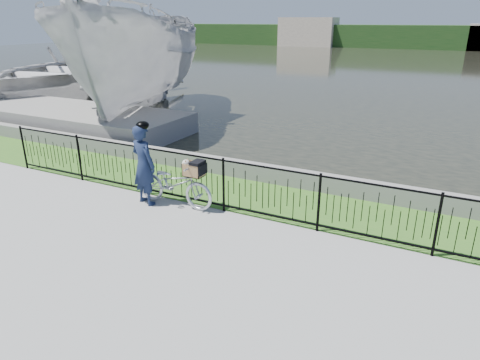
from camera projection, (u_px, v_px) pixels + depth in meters
The scene contains 12 objects.
ground at pixel (230, 258), 7.13m from camera, with size 120.00×120.00×0.00m, color gray.
grass_strip at pixel (286, 202), 9.30m from camera, with size 60.00×2.00×0.01m, color #396720.
water at pixel (421, 68), 34.68m from camera, with size 120.00×120.00×0.00m, color black.
quay_wall at pixel (302, 179), 10.06m from camera, with size 60.00×0.30×0.40m, color slate.
fence at pixel (269, 193), 8.26m from camera, with size 14.00×0.06×1.15m, color black, non-canonical shape.
far_treeline at pixel (443, 37), 56.69m from camera, with size 120.00×6.00×3.00m, color #214018.
far_building_left at pixel (308, 32), 62.45m from camera, with size 8.00×4.00×4.00m, color #B7A793.
dock at pixel (62, 117), 15.82m from camera, with size 10.00×3.00×0.70m, color slate.
bicycle_rig at pixel (175, 183), 9.00m from camera, with size 1.85×0.64×1.09m.
cyclist at pixel (144, 164), 8.96m from camera, with size 0.71×0.56×1.80m.
boat_near at pixel (139, 60), 16.54m from camera, with size 8.42×12.05×6.16m.
boat_far at pixel (77, 72), 21.88m from camera, with size 10.28×13.02×2.44m.
Camera 1 is at (2.95, -5.47, 3.73)m, focal length 32.00 mm.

